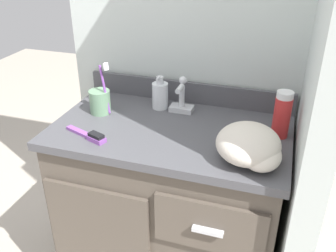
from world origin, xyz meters
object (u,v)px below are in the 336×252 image
Objects in this scene: shaving_cream_can at (282,115)px; hairbrush at (90,136)px; soap_dispenser at (160,95)px; hand_towel at (251,146)px; toothbrush_cup at (100,101)px.

shaving_cream_can is 0.65m from hairbrush.
soap_dispenser is 0.63× the size of hand_towel.
toothbrush_cup is at bearing -178.06° from shaving_cream_can.
hairbrush is (0.06, -0.19, -0.04)m from toothbrush_cup.
hand_towel is (0.59, -0.16, 0.00)m from toothbrush_cup.
hairbrush is at bearing -160.51° from shaving_cream_can.
hand_towel is at bearing -35.49° from soap_dispenser.
shaving_cream_can reaches higher than hand_towel.
toothbrush_cup is at bearing 164.52° from hand_towel.
soap_dispenser is 0.48m from hand_towel.
shaving_cream_can reaches higher than soap_dispenser.
soap_dispenser is 0.34m from hairbrush.
toothbrush_cup is 0.21m from hairbrush.
toothbrush_cup is 1.27× the size of shaving_cream_can.
soap_dispenser reaches higher than hand_towel.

